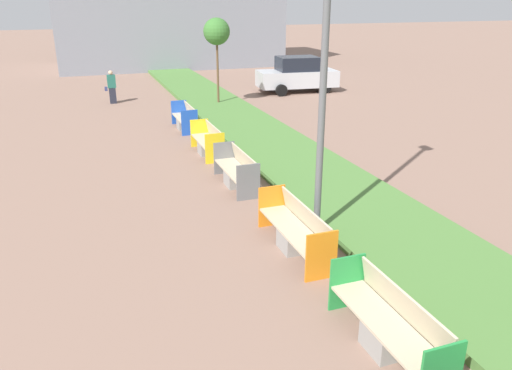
{
  "coord_description": "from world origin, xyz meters",
  "views": [
    {
      "loc": [
        -2.86,
        1.89,
        4.82
      ],
      "look_at": [
        0.9,
        12.39,
        0.6
      ],
      "focal_mm": 35.0,
      "sensor_mm": 36.0,
      "label": 1
    }
  ],
  "objects_px": {
    "bench_yellow_frame": "(208,143)",
    "street_lamp_post": "(327,6)",
    "parked_car_distant": "(297,75)",
    "bench_grey_frame": "(237,173)",
    "bench_green_frame": "(389,328)",
    "bench_blue_frame": "(185,120)",
    "bench_orange_frame": "(296,232)",
    "sapling_tree_far": "(217,32)",
    "pedestrian_walking": "(112,87)"
  },
  "relations": [
    {
      "from": "bench_yellow_frame",
      "to": "sapling_tree_far",
      "type": "xyz_separation_m",
      "value": [
        2.4,
        7.3,
        2.96
      ]
    },
    {
      "from": "bench_grey_frame",
      "to": "parked_car_distant",
      "type": "relative_size",
      "value": 0.5
    },
    {
      "from": "pedestrian_walking",
      "to": "parked_car_distant",
      "type": "height_order",
      "value": "parked_car_distant"
    },
    {
      "from": "bench_orange_frame",
      "to": "street_lamp_post",
      "type": "xyz_separation_m",
      "value": [
        0.61,
        0.28,
        4.29
      ]
    },
    {
      "from": "bench_blue_frame",
      "to": "pedestrian_walking",
      "type": "bearing_deg",
      "value": 110.04
    },
    {
      "from": "bench_orange_frame",
      "to": "sapling_tree_far",
      "type": "height_order",
      "value": "sapling_tree_far"
    },
    {
      "from": "bench_grey_frame",
      "to": "street_lamp_post",
      "type": "distance_m",
      "value": 5.65
    },
    {
      "from": "bench_green_frame",
      "to": "bench_blue_frame",
      "type": "bearing_deg",
      "value": 90.02
    },
    {
      "from": "bench_orange_frame",
      "to": "sapling_tree_far",
      "type": "xyz_separation_m",
      "value": [
        2.39,
        14.27,
        2.95
      ]
    },
    {
      "from": "bench_yellow_frame",
      "to": "bench_blue_frame",
      "type": "bearing_deg",
      "value": 90.01
    },
    {
      "from": "bench_green_frame",
      "to": "pedestrian_walking",
      "type": "bearing_deg",
      "value": 96.41
    },
    {
      "from": "bench_yellow_frame",
      "to": "sapling_tree_far",
      "type": "distance_m",
      "value": 8.24
    },
    {
      "from": "bench_green_frame",
      "to": "sapling_tree_far",
      "type": "distance_m",
      "value": 17.96
    },
    {
      "from": "bench_green_frame",
      "to": "pedestrian_walking",
      "type": "distance_m",
      "value": 19.97
    },
    {
      "from": "street_lamp_post",
      "to": "sapling_tree_far",
      "type": "xyz_separation_m",
      "value": [
        1.78,
        13.99,
        -1.34
      ]
    },
    {
      "from": "street_lamp_post",
      "to": "bench_orange_frame",
      "type": "bearing_deg",
      "value": -154.89
    },
    {
      "from": "bench_orange_frame",
      "to": "bench_yellow_frame",
      "type": "distance_m",
      "value": 6.97
    },
    {
      "from": "bench_yellow_frame",
      "to": "parked_car_distant",
      "type": "distance_m",
      "value": 12.01
    },
    {
      "from": "bench_green_frame",
      "to": "bench_blue_frame",
      "type": "xyz_separation_m",
      "value": [
        -0.0,
        13.75,
        -0.01
      ]
    },
    {
      "from": "bench_blue_frame",
      "to": "bench_grey_frame",
      "type": "bearing_deg",
      "value": -89.98
    },
    {
      "from": "bench_yellow_frame",
      "to": "pedestrian_walking",
      "type": "xyz_separation_m",
      "value": [
        -2.22,
        9.59,
        0.42
      ]
    },
    {
      "from": "bench_orange_frame",
      "to": "bench_yellow_frame",
      "type": "relative_size",
      "value": 1.22
    },
    {
      "from": "bench_grey_frame",
      "to": "bench_blue_frame",
      "type": "height_order",
      "value": "same"
    },
    {
      "from": "bench_grey_frame",
      "to": "sapling_tree_far",
      "type": "relative_size",
      "value": 0.55
    },
    {
      "from": "bench_yellow_frame",
      "to": "parked_car_distant",
      "type": "relative_size",
      "value": 0.46
    },
    {
      "from": "bench_orange_frame",
      "to": "pedestrian_walking",
      "type": "bearing_deg",
      "value": 97.67
    },
    {
      "from": "bench_orange_frame",
      "to": "sapling_tree_far",
      "type": "relative_size",
      "value": 0.63
    },
    {
      "from": "pedestrian_walking",
      "to": "bench_grey_frame",
      "type": "bearing_deg",
      "value": -80.03
    },
    {
      "from": "bench_yellow_frame",
      "to": "street_lamp_post",
      "type": "relative_size",
      "value": 0.24
    },
    {
      "from": "street_lamp_post",
      "to": "pedestrian_walking",
      "type": "relative_size",
      "value": 5.48
    },
    {
      "from": "bench_blue_frame",
      "to": "sapling_tree_far",
      "type": "bearing_deg",
      "value": 57.78
    },
    {
      "from": "street_lamp_post",
      "to": "bench_yellow_frame",
      "type": "bearing_deg",
      "value": 95.24
    },
    {
      "from": "bench_yellow_frame",
      "to": "sapling_tree_far",
      "type": "relative_size",
      "value": 0.51
    },
    {
      "from": "street_lamp_post",
      "to": "bench_green_frame",
      "type": "bearing_deg",
      "value": -99.69
    },
    {
      "from": "bench_grey_frame",
      "to": "bench_blue_frame",
      "type": "xyz_separation_m",
      "value": [
        -0.0,
        6.57,
        -0.01
      ]
    },
    {
      "from": "pedestrian_walking",
      "to": "parked_car_distant",
      "type": "xyz_separation_m",
      "value": [
        9.6,
        -0.14,
        0.13
      ]
    },
    {
      "from": "bench_green_frame",
      "to": "pedestrian_walking",
      "type": "relative_size",
      "value": 1.5
    },
    {
      "from": "bench_blue_frame",
      "to": "parked_car_distant",
      "type": "height_order",
      "value": "parked_car_distant"
    },
    {
      "from": "bench_orange_frame",
      "to": "street_lamp_post",
      "type": "distance_m",
      "value": 4.34
    },
    {
      "from": "bench_green_frame",
      "to": "parked_car_distant",
      "type": "bearing_deg",
      "value": 69.49
    },
    {
      "from": "bench_grey_frame",
      "to": "bench_yellow_frame",
      "type": "relative_size",
      "value": 1.08
    },
    {
      "from": "bench_orange_frame",
      "to": "pedestrian_walking",
      "type": "xyz_separation_m",
      "value": [
        -2.23,
        16.56,
        0.41
      ]
    },
    {
      "from": "street_lamp_post",
      "to": "bench_blue_frame",
      "type": "bearing_deg",
      "value": 93.45
    },
    {
      "from": "bench_green_frame",
      "to": "bench_yellow_frame",
      "type": "bearing_deg",
      "value": 90.02
    },
    {
      "from": "sapling_tree_far",
      "to": "pedestrian_walking",
      "type": "height_order",
      "value": "sapling_tree_far"
    },
    {
      "from": "bench_blue_frame",
      "to": "parked_car_distant",
      "type": "xyz_separation_m",
      "value": [
        7.38,
        5.96,
        0.55
      ]
    },
    {
      "from": "bench_blue_frame",
      "to": "bench_yellow_frame",
      "type": "bearing_deg",
      "value": -89.99
    },
    {
      "from": "bench_orange_frame",
      "to": "bench_yellow_frame",
      "type": "bearing_deg",
      "value": 90.04
    },
    {
      "from": "bench_blue_frame",
      "to": "street_lamp_post",
      "type": "relative_size",
      "value": 0.23
    },
    {
      "from": "bench_blue_frame",
      "to": "bench_green_frame",
      "type": "bearing_deg",
      "value": -89.98
    }
  ]
}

